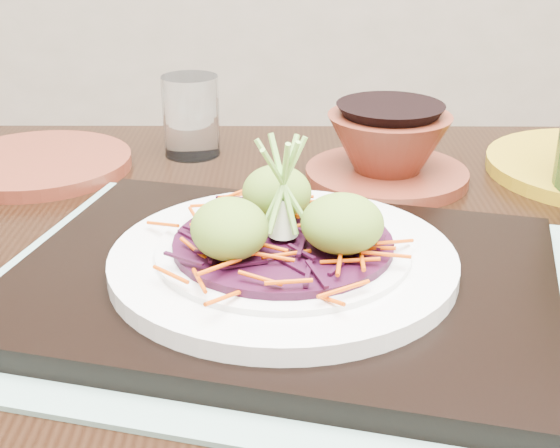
{
  "coord_description": "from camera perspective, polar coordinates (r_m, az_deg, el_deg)",
  "views": [
    {
      "loc": [
        -0.09,
        -0.41,
        1.02
      ],
      "look_at": [
        -0.03,
        0.1,
        0.8
      ],
      "focal_mm": 50.0,
      "sensor_mm": 36.0,
      "label": 1
    }
  ],
  "objects": [
    {
      "name": "terracotta_side_plate",
      "position": [
        0.84,
        -17.29,
        4.24
      ],
      "size": [
        0.19,
        0.19,
        0.01
      ],
      "primitive_type": "cylinder",
      "rotation": [
        0.0,
        0.0,
        0.02
      ],
      "color": "maroon",
      "rests_on": "dining_table"
    },
    {
      "name": "white_plate",
      "position": [
        0.55,
        0.23,
        -2.57
      ],
      "size": [
        0.25,
        0.25,
        0.02
      ],
      "color": "white",
      "rests_on": "serving_tray"
    },
    {
      "name": "water_glass",
      "position": [
        0.85,
        -6.52,
        7.85
      ],
      "size": [
        0.08,
        0.08,
        0.09
      ],
      "primitive_type": "cylinder",
      "rotation": [
        0.0,
        0.0,
        -0.34
      ],
      "color": "white",
      "rests_on": "dining_table"
    },
    {
      "name": "carrot_julienne",
      "position": [
        0.54,
        0.23,
        -0.69
      ],
      "size": [
        0.19,
        0.19,
        0.01
      ],
      "primitive_type": null,
      "color": "#CB4303",
      "rests_on": "cabbage_bed"
    },
    {
      "name": "terracotta_bowl_set",
      "position": [
        0.78,
        7.9,
        5.27
      ],
      "size": [
        0.18,
        0.18,
        0.07
      ],
      "rotation": [
        0.0,
        0.0,
        -0.1
      ],
      "color": "maroon",
      "rests_on": "dining_table"
    },
    {
      "name": "dining_table",
      "position": [
        0.64,
        -1.94,
        -11.96
      ],
      "size": [
        1.28,
        0.93,
        0.75
      ],
      "rotation": [
        0.0,
        0.0,
        -0.11
      ],
      "color": "black",
      "rests_on": "ground"
    },
    {
      "name": "scallion_garnish",
      "position": [
        0.53,
        0.24,
        2.56
      ],
      "size": [
        0.06,
        0.06,
        0.09
      ],
      "primitive_type": null,
      "color": "#88C74F",
      "rests_on": "cabbage_bed"
    },
    {
      "name": "placemat",
      "position": [
        0.56,
        0.22,
        -5.03
      ],
      "size": [
        0.53,
        0.47,
        0.0
      ],
      "primitive_type": "cube",
      "rotation": [
        0.0,
        0.0,
        -0.36
      ],
      "color": "gray",
      "rests_on": "dining_table"
    },
    {
      "name": "cabbage_bed",
      "position": [
        0.55,
        0.23,
        -1.41
      ],
      "size": [
        0.15,
        0.15,
        0.01
      ],
      "primitive_type": "cylinder",
      "color": "#360A21",
      "rests_on": "white_plate"
    },
    {
      "name": "guacamole_scoops",
      "position": [
        0.54,
        0.24,
        0.67
      ],
      "size": [
        0.13,
        0.12,
        0.04
      ],
      "color": "olive",
      "rests_on": "cabbage_bed"
    },
    {
      "name": "serving_tray",
      "position": [
        0.56,
        0.22,
        -4.1
      ],
      "size": [
        0.45,
        0.4,
        0.02
      ],
      "primitive_type": "cube",
      "rotation": [
        0.0,
        0.0,
        -0.36
      ],
      "color": "black",
      "rests_on": "placemat"
    }
  ]
}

